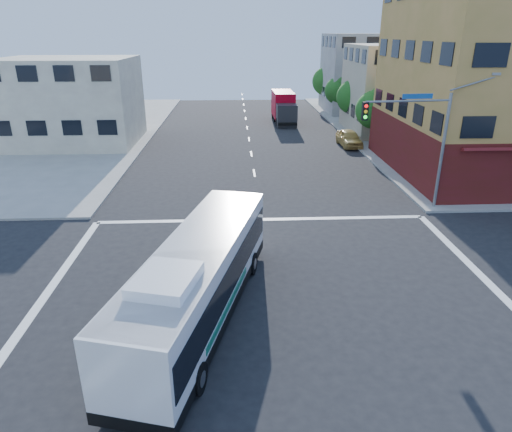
{
  "coord_description": "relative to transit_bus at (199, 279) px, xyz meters",
  "views": [
    {
      "loc": [
        -1.52,
        -15.1,
        10.21
      ],
      "look_at": [
        -0.57,
        4.52,
        2.25
      ],
      "focal_mm": 32.0,
      "sensor_mm": 36.0,
      "label": 1
    }
  ],
  "objects": [
    {
      "name": "street_tree_a",
      "position": [
        14.81,
        28.15,
        1.89
      ],
      "size": [
        3.6,
        3.6,
        5.53
      ],
      "color": "#342112",
      "rests_on": "ground"
    },
    {
      "name": "street_tree_d",
      "position": [
        14.81,
        52.15,
        2.18
      ],
      "size": [
        4.0,
        4.0,
        6.03
      ],
      "color": "#342112",
      "rests_on": "ground"
    },
    {
      "name": "building_east_far",
      "position": [
        19.89,
        48.21,
        3.3
      ],
      "size": [
        12.06,
        10.06,
        10.0
      ],
      "color": "#ABABA6",
      "rests_on": "ground"
    },
    {
      "name": "street_tree_b",
      "position": [
        14.81,
        36.15,
        2.05
      ],
      "size": [
        3.8,
        3.8,
        5.79
      ],
      "color": "#342112",
      "rests_on": "ground"
    },
    {
      "name": "street_tree_c",
      "position": [
        14.81,
        44.15,
        1.76
      ],
      "size": [
        3.4,
        3.4,
        5.29
      ],
      "color": "#342112",
      "rests_on": "ground"
    },
    {
      "name": "parked_car",
      "position": [
        12.39,
        27.81,
        -0.94
      ],
      "size": [
        1.98,
        4.56,
        1.53
      ],
      "primitive_type": "imported",
      "rotation": [
        0.0,
        0.0,
        0.04
      ],
      "color": "tan",
      "rests_on": "ground"
    },
    {
      "name": "box_truck",
      "position": [
        7.4,
        40.38,
        0.02
      ],
      "size": [
        2.42,
        7.89,
        3.54
      ],
      "rotation": [
        0.0,
        0.0,
        0.01
      ],
      "color": "#222327",
      "rests_on": "ground"
    },
    {
      "name": "signal_mast_ne",
      "position": [
        11.99,
        10.85,
        3.28
      ],
      "size": [
        7.91,
        1.13,
        8.07
      ],
      "color": "gray",
      "rests_on": "ground"
    },
    {
      "name": "transit_bus",
      "position": [
        0.0,
        0.0,
        0.0
      ],
      "size": [
        5.42,
        12.01,
        3.48
      ],
      "rotation": [
        0.0,
        0.0,
        -0.26
      ],
      "color": "black",
      "rests_on": "ground"
    },
    {
      "name": "building_east_near",
      "position": [
        19.89,
        34.21,
        2.8
      ],
      "size": [
        12.06,
        10.06,
        9.0
      ],
      "color": "#BCAC90",
      "rests_on": "ground"
    },
    {
      "name": "building_west",
      "position": [
        -14.11,
        30.21,
        2.3
      ],
      "size": [
        12.06,
        10.06,
        8.0
      ],
      "color": "beige",
      "rests_on": "ground"
    },
    {
      "name": "ground",
      "position": [
        2.91,
        0.23,
        -1.7
      ],
      "size": [
        120.0,
        120.0,
        0.0
      ],
      "primitive_type": "plane",
      "color": "black",
      "rests_on": "ground"
    }
  ]
}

